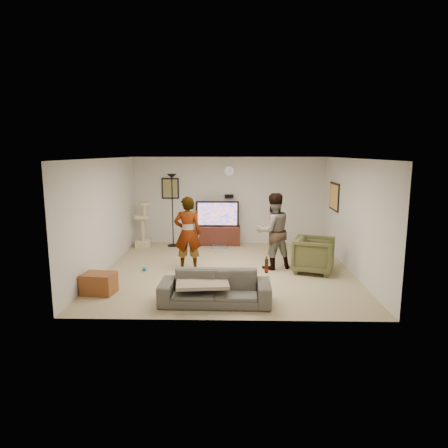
{
  "coord_description": "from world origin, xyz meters",
  "views": [
    {
      "loc": [
        0.14,
        -8.7,
        2.64
      ],
      "look_at": [
        -0.08,
        0.2,
        1.02
      ],
      "focal_mm": 31.92,
      "sensor_mm": 36.0,
      "label": 1
    }
  ],
  "objects_px": {
    "tv_stand": "(218,235)",
    "cat_tree": "(143,225)",
    "sofa": "(215,288)",
    "tv": "(217,214)",
    "armchair": "(314,255)",
    "beer_bottle": "(266,266)",
    "person_right": "(273,231)",
    "person_left": "(188,233)",
    "floor_lamp": "(173,210)",
    "side_table": "(99,283)"
  },
  "relations": [
    {
      "from": "beer_bottle",
      "to": "sofa",
      "type": "bearing_deg",
      "value": 180.0
    },
    {
      "from": "tv",
      "to": "sofa",
      "type": "bearing_deg",
      "value": -88.19
    },
    {
      "from": "side_table",
      "to": "person_left",
      "type": "bearing_deg",
      "value": 47.23
    },
    {
      "from": "beer_bottle",
      "to": "person_right",
      "type": "bearing_deg",
      "value": 81.73
    },
    {
      "from": "armchair",
      "to": "side_table",
      "type": "relative_size",
      "value": 1.46
    },
    {
      "from": "tv_stand",
      "to": "cat_tree",
      "type": "relative_size",
      "value": 1.01
    },
    {
      "from": "person_left",
      "to": "sofa",
      "type": "xyz_separation_m",
      "value": [
        0.71,
        -2.08,
        -0.55
      ]
    },
    {
      "from": "tv_stand",
      "to": "beer_bottle",
      "type": "relative_size",
      "value": 5.18
    },
    {
      "from": "armchair",
      "to": "side_table",
      "type": "height_order",
      "value": "armchair"
    },
    {
      "from": "cat_tree",
      "to": "armchair",
      "type": "height_order",
      "value": "cat_tree"
    },
    {
      "from": "sofa",
      "to": "tv_stand",
      "type": "bearing_deg",
      "value": 92.91
    },
    {
      "from": "tv",
      "to": "side_table",
      "type": "distance_m",
      "value": 4.64
    },
    {
      "from": "person_right",
      "to": "armchair",
      "type": "bearing_deg",
      "value": 141.92
    },
    {
      "from": "tv_stand",
      "to": "cat_tree",
      "type": "bearing_deg",
      "value": -170.61
    },
    {
      "from": "floor_lamp",
      "to": "sofa",
      "type": "height_order",
      "value": "floor_lamp"
    },
    {
      "from": "sofa",
      "to": "tv",
      "type": "bearing_deg",
      "value": 92.91
    },
    {
      "from": "cat_tree",
      "to": "side_table",
      "type": "distance_m",
      "value": 3.77
    },
    {
      "from": "tv_stand",
      "to": "armchair",
      "type": "xyz_separation_m",
      "value": [
        2.25,
        -2.62,
        0.12
      ]
    },
    {
      "from": "person_left",
      "to": "side_table",
      "type": "bearing_deg",
      "value": 44.02
    },
    {
      "from": "person_left",
      "to": "side_table",
      "type": "xyz_separation_m",
      "value": [
        -1.5,
        -1.62,
        -0.64
      ]
    },
    {
      "from": "tv_stand",
      "to": "side_table",
      "type": "relative_size",
      "value": 2.2
    },
    {
      "from": "sofa",
      "to": "side_table",
      "type": "height_order",
      "value": "sofa"
    },
    {
      "from": "floor_lamp",
      "to": "armchair",
      "type": "height_order",
      "value": "floor_lamp"
    },
    {
      "from": "sofa",
      "to": "floor_lamp",
      "type": "bearing_deg",
      "value": 108.95
    },
    {
      "from": "person_left",
      "to": "tv",
      "type": "bearing_deg",
      "value": -106.21
    },
    {
      "from": "cat_tree",
      "to": "sofa",
      "type": "distance_m",
      "value": 4.76
    },
    {
      "from": "floor_lamp",
      "to": "cat_tree",
      "type": "bearing_deg",
      "value": -170.1
    },
    {
      "from": "tv",
      "to": "side_table",
      "type": "relative_size",
      "value": 2.06
    },
    {
      "from": "beer_bottle",
      "to": "side_table",
      "type": "relative_size",
      "value": 0.43
    },
    {
      "from": "tv_stand",
      "to": "armchair",
      "type": "height_order",
      "value": "armchair"
    },
    {
      "from": "person_left",
      "to": "sofa",
      "type": "distance_m",
      "value": 2.26
    },
    {
      "from": "tv",
      "to": "person_left",
      "type": "distance_m",
      "value": 2.53
    },
    {
      "from": "tv_stand",
      "to": "side_table",
      "type": "bearing_deg",
      "value": -116.86
    },
    {
      "from": "person_right",
      "to": "sofa",
      "type": "bearing_deg",
      "value": 40.68
    },
    {
      "from": "floor_lamp",
      "to": "person_right",
      "type": "height_order",
      "value": "floor_lamp"
    },
    {
      "from": "armchair",
      "to": "tv",
      "type": "bearing_deg",
      "value": 58.99
    },
    {
      "from": "person_right",
      "to": "beer_bottle",
      "type": "xyz_separation_m",
      "value": [
        -0.32,
        -2.21,
        -0.18
      ]
    },
    {
      "from": "person_left",
      "to": "tv_stand",
      "type": "bearing_deg",
      "value": -106.21
    },
    {
      "from": "tv_stand",
      "to": "cat_tree",
      "type": "distance_m",
      "value": 2.14
    },
    {
      "from": "person_left",
      "to": "armchair",
      "type": "xyz_separation_m",
      "value": [
        2.81,
        -0.15,
        -0.45
      ]
    },
    {
      "from": "cat_tree",
      "to": "person_left",
      "type": "relative_size",
      "value": 0.76
    },
    {
      "from": "person_right",
      "to": "cat_tree",
      "type": "bearing_deg",
      "value": -50.59
    },
    {
      "from": "tv_stand",
      "to": "beer_bottle",
      "type": "height_order",
      "value": "beer_bottle"
    },
    {
      "from": "sofa",
      "to": "person_right",
      "type": "bearing_deg",
      "value": 62.31
    },
    {
      "from": "tv",
      "to": "floor_lamp",
      "type": "xyz_separation_m",
      "value": [
        -1.25,
        -0.2,
        0.12
      ]
    },
    {
      "from": "sofa",
      "to": "beer_bottle",
      "type": "bearing_deg",
      "value": 1.11
    },
    {
      "from": "cat_tree",
      "to": "armchair",
      "type": "relative_size",
      "value": 1.49
    },
    {
      "from": "tv_stand",
      "to": "armchair",
      "type": "distance_m",
      "value": 3.45
    },
    {
      "from": "sofa",
      "to": "side_table",
      "type": "distance_m",
      "value": 2.26
    },
    {
      "from": "floor_lamp",
      "to": "cat_tree",
      "type": "relative_size",
      "value": 1.6
    }
  ]
}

